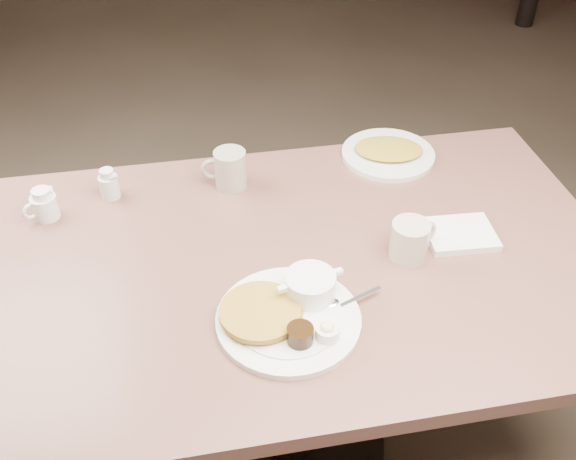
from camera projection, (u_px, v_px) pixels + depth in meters
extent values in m
cube|color=#4C3F33|center=(289.00, 447.00, 1.93)|extent=(7.00, 8.00, 0.02)
cube|color=#84564C|center=(290.00, 266.00, 1.46)|extent=(1.50, 0.90, 0.04)
cylinder|color=black|center=(289.00, 366.00, 1.69)|extent=(0.14, 0.14, 0.69)
cylinder|color=black|center=(289.00, 442.00, 1.92)|extent=(0.56, 0.56, 0.03)
cylinder|color=white|center=(288.00, 320.00, 1.30)|extent=(0.35, 0.35, 0.01)
cylinder|color=white|center=(288.00, 316.00, 1.29)|extent=(0.27, 0.27, 0.00)
cylinder|color=#B6902D|center=(262.00, 313.00, 1.30)|extent=(0.20, 0.20, 0.01)
cylinder|color=#B6902D|center=(260.00, 311.00, 1.28)|extent=(0.20, 0.20, 0.01)
cylinder|color=white|center=(310.00, 286.00, 1.32)|extent=(0.13, 0.13, 0.05)
cube|color=white|center=(283.00, 289.00, 1.29)|extent=(0.03, 0.02, 0.01)
cube|color=white|center=(337.00, 272.00, 1.33)|extent=(0.03, 0.02, 0.01)
ellipsoid|color=white|center=(304.00, 282.00, 1.32)|extent=(0.06, 0.06, 0.03)
ellipsoid|color=white|center=(318.00, 282.00, 1.32)|extent=(0.05, 0.05, 0.02)
cylinder|color=black|center=(300.00, 335.00, 1.23)|extent=(0.06, 0.06, 0.04)
cylinder|color=white|center=(327.00, 332.00, 1.25)|extent=(0.06, 0.06, 0.03)
ellipsoid|color=#FFFEC2|center=(327.00, 328.00, 1.24)|extent=(0.04, 0.04, 0.02)
cube|color=white|center=(358.00, 298.00, 1.33)|extent=(0.11, 0.05, 0.00)
ellipsoid|color=white|center=(331.00, 303.00, 1.32)|extent=(0.04, 0.03, 0.01)
cylinder|color=beige|center=(409.00, 240.00, 1.43)|extent=(0.11, 0.11, 0.09)
cylinder|color=black|center=(412.00, 227.00, 1.41)|extent=(0.09, 0.09, 0.01)
torus|color=beige|center=(425.00, 233.00, 1.45)|extent=(0.06, 0.04, 0.06)
cube|color=white|center=(460.00, 234.00, 1.50)|extent=(0.16, 0.14, 0.02)
cylinder|color=#B1A897|center=(230.00, 169.00, 1.64)|extent=(0.10, 0.10, 0.10)
torus|color=#B1A897|center=(213.00, 169.00, 1.64)|extent=(0.06, 0.02, 0.06)
cylinder|color=white|center=(45.00, 207.00, 1.55)|extent=(0.07, 0.07, 0.06)
cylinder|color=white|center=(41.00, 193.00, 1.53)|extent=(0.05, 0.05, 0.02)
cone|color=white|center=(51.00, 191.00, 1.54)|extent=(0.03, 0.03, 0.02)
torus|color=white|center=(31.00, 211.00, 1.53)|extent=(0.04, 0.03, 0.04)
cylinder|color=silver|center=(109.00, 187.00, 1.61)|extent=(0.06, 0.06, 0.06)
cylinder|color=silver|center=(107.00, 174.00, 1.59)|extent=(0.04, 0.04, 0.02)
cone|color=silver|center=(112.00, 178.00, 1.58)|extent=(0.02, 0.02, 0.02)
torus|color=silver|center=(103.00, 181.00, 1.62)|extent=(0.03, 0.03, 0.03)
cylinder|color=white|center=(388.00, 154.00, 1.77)|extent=(0.31, 0.31, 0.01)
ellipsoid|color=gold|center=(389.00, 149.00, 1.76)|extent=(0.21, 0.17, 0.02)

